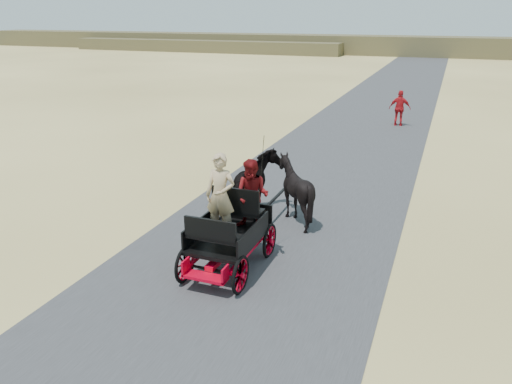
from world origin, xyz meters
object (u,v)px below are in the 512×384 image
(horse_left, at_px, (256,185))
(pedestrian, at_px, (400,108))
(carriage, at_px, (229,252))
(horse_right, at_px, (295,190))

(horse_left, bearing_deg, pedestrian, -100.24)
(carriage, distance_m, horse_left, 3.09)
(horse_left, xyz_separation_m, horse_right, (1.10, 0.00, 0.00))
(carriage, bearing_deg, pedestrian, 83.54)
(carriage, xyz_separation_m, horse_right, (0.55, 3.00, 0.49))
(carriage, relative_size, horse_left, 1.20)
(carriage, xyz_separation_m, horse_left, (-0.55, 3.00, 0.49))
(pedestrian, bearing_deg, carriage, 81.45)
(carriage, relative_size, horse_right, 1.41)
(horse_right, bearing_deg, carriage, 79.61)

